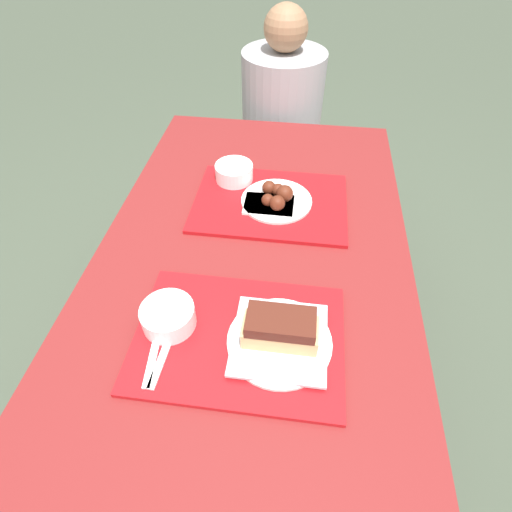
# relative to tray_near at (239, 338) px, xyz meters

# --- Properties ---
(ground_plane) EXTENTS (12.00, 12.00, 0.00)m
(ground_plane) POSITION_rel_tray_near_xyz_m (-0.01, 0.22, -0.73)
(ground_plane) COLOR #424C3D
(picnic_table) EXTENTS (0.82, 1.52, 0.73)m
(picnic_table) POSITION_rel_tray_near_xyz_m (-0.01, 0.22, -0.10)
(picnic_table) COLOR maroon
(picnic_table) RESTS_ON ground_plane
(picnic_bench_far) EXTENTS (0.78, 0.28, 0.42)m
(picnic_bench_far) POSITION_rel_tray_near_xyz_m (-0.01, 1.20, -0.38)
(picnic_bench_far) COLOR maroon
(picnic_bench_far) RESTS_ON ground_plane
(tray_near) EXTENTS (0.45, 0.32, 0.01)m
(tray_near) POSITION_rel_tray_near_xyz_m (0.00, 0.00, 0.00)
(tray_near) COLOR #B21419
(tray_near) RESTS_ON picnic_table
(tray_far) EXTENTS (0.45, 0.32, 0.01)m
(tray_far) POSITION_rel_tray_near_xyz_m (0.02, 0.47, 0.00)
(tray_far) COLOR #B21419
(tray_far) RESTS_ON picnic_table
(bowl_coleslaw_near) EXTENTS (0.12, 0.12, 0.05)m
(bowl_coleslaw_near) POSITION_rel_tray_near_xyz_m (-0.16, 0.01, 0.03)
(bowl_coleslaw_near) COLOR white
(bowl_coleslaw_near) RESTS_ON tray_near
(brisket_sandwich_plate) EXTENTS (0.22, 0.22, 0.09)m
(brisket_sandwich_plate) POSITION_rel_tray_near_xyz_m (0.09, -0.00, 0.04)
(brisket_sandwich_plate) COLOR white
(brisket_sandwich_plate) RESTS_ON tray_near
(plastic_fork_near) EXTENTS (0.03, 0.17, 0.00)m
(plastic_fork_near) POSITION_rel_tray_near_xyz_m (-0.17, -0.06, 0.01)
(plastic_fork_near) COLOR white
(plastic_fork_near) RESTS_ON tray_near
(plastic_knife_near) EXTENTS (0.02, 0.17, 0.00)m
(plastic_knife_near) POSITION_rel_tray_near_xyz_m (-0.15, -0.06, 0.01)
(plastic_knife_near) COLOR white
(plastic_knife_near) RESTS_ON tray_near
(bowl_coleslaw_far) EXTENTS (0.12, 0.12, 0.05)m
(bowl_coleslaw_far) POSITION_rel_tray_near_xyz_m (-0.11, 0.57, 0.03)
(bowl_coleslaw_far) COLOR white
(bowl_coleslaw_far) RESTS_ON tray_far
(wings_plate_far) EXTENTS (0.21, 0.21, 0.06)m
(wings_plate_far) POSITION_rel_tray_near_xyz_m (0.04, 0.47, 0.02)
(wings_plate_far) COLOR white
(wings_plate_far) RESTS_ON tray_far
(napkin_far) EXTENTS (0.14, 0.10, 0.01)m
(napkin_far) POSITION_rel_tray_near_xyz_m (0.02, 0.45, 0.01)
(napkin_far) COLOR white
(napkin_far) RESTS_ON tray_far
(person_seated_across) EXTENTS (0.34, 0.34, 0.66)m
(person_seated_across) POSITION_rel_tray_near_xyz_m (-0.01, 1.20, -0.04)
(person_seated_across) COLOR #9E9EA3
(person_seated_across) RESTS_ON picnic_bench_far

